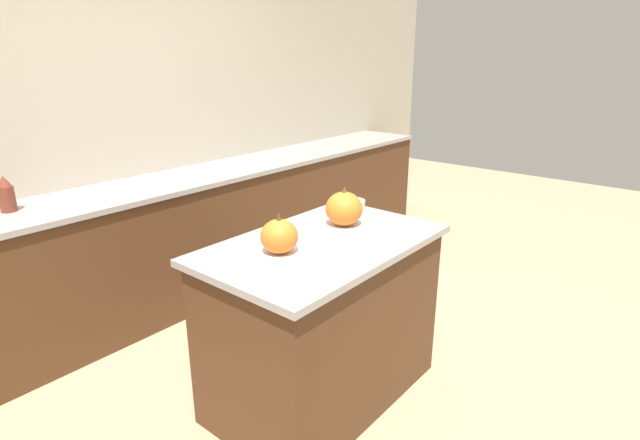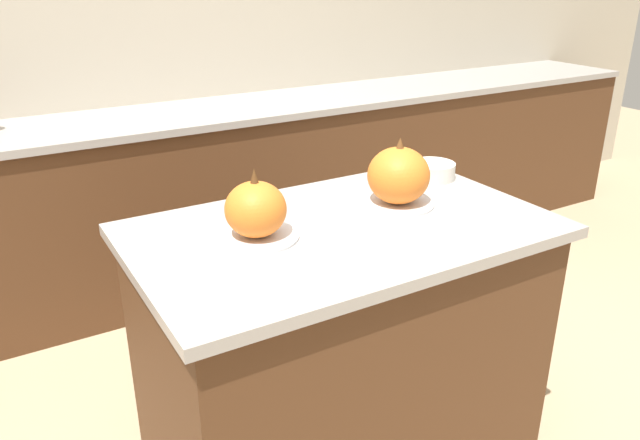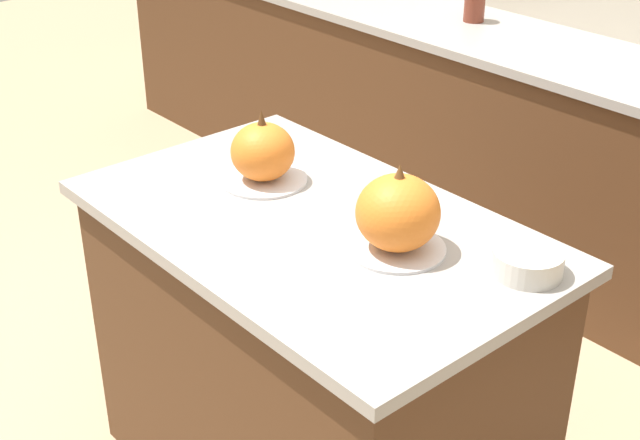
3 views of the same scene
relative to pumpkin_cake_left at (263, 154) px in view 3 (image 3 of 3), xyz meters
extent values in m
cube|color=#4C2D19|center=(0.26, -0.05, -0.54)|extent=(1.18, 0.70, 0.86)
cube|color=gray|center=(0.26, -0.05, -0.10)|extent=(1.24, 0.76, 0.03)
cube|color=#4C2D19|center=(0.26, 1.48, -0.53)|extent=(6.00, 0.56, 0.89)
cylinder|color=silver|center=(0.00, 0.00, -0.08)|extent=(0.24, 0.24, 0.01)
ellipsoid|color=orange|center=(0.00, 0.00, 0.01)|extent=(0.17, 0.17, 0.16)
cone|color=#4C2D14|center=(0.00, 0.00, 0.10)|extent=(0.03, 0.03, 0.04)
cylinder|color=silver|center=(0.50, 0.01, -0.08)|extent=(0.24, 0.24, 0.01)
ellipsoid|color=orange|center=(0.50, 0.01, 0.02)|extent=(0.20, 0.20, 0.18)
cone|color=brown|center=(0.50, 0.01, 0.12)|extent=(0.03, 0.03, 0.04)
cylinder|color=maroon|center=(-0.58, 1.55, 0.03)|extent=(0.09, 0.09, 0.14)
cylinder|color=beige|center=(0.77, 0.15, -0.05)|extent=(0.16, 0.16, 0.06)
camera|label=1|loc=(-1.52, -1.51, 0.80)|focal=28.00mm
camera|label=2|loc=(-0.66, -1.47, 0.64)|focal=35.00mm
camera|label=3|loc=(1.76, -1.31, 0.97)|focal=50.00mm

